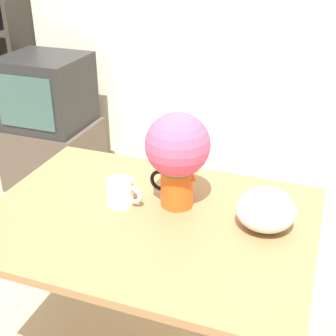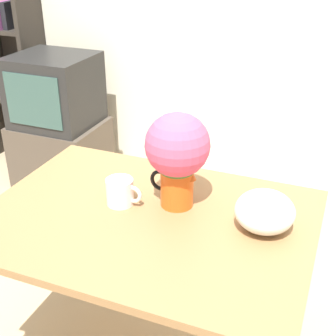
% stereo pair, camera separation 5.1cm
% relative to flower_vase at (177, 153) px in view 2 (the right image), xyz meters
% --- Properties ---
extents(table, '(1.18, 0.86, 0.76)m').
position_rel_flower_vase_xyz_m(table, '(-0.07, -0.12, -0.33)').
color(table, olive).
rests_on(table, ground_plane).
extents(flower_vase, '(0.23, 0.23, 0.36)m').
position_rel_flower_vase_xyz_m(flower_vase, '(0.00, 0.00, 0.00)').
color(flower_vase, '#E05619').
rests_on(flower_vase, table).
extents(coffee_mug, '(0.14, 0.10, 0.10)m').
position_rel_flower_vase_xyz_m(coffee_mug, '(-0.20, -0.07, -0.16)').
color(coffee_mug, white).
rests_on(coffee_mug, table).
extents(white_bowl, '(0.21, 0.21, 0.14)m').
position_rel_flower_vase_xyz_m(white_bowl, '(0.33, -0.04, -0.14)').
color(white_bowl, white).
rests_on(white_bowl, table).
extents(tv_stand, '(0.60, 0.50, 0.47)m').
position_rel_flower_vase_xyz_m(tv_stand, '(-1.33, 1.15, -0.74)').
color(tv_stand, '#4C4238').
rests_on(tv_stand, ground_plane).
extents(tv_set, '(0.53, 0.49, 0.48)m').
position_rel_flower_vase_xyz_m(tv_set, '(-1.33, 1.15, -0.27)').
color(tv_set, black).
rests_on(tv_set, tv_stand).
extents(bookshelf, '(0.46, 0.30, 1.75)m').
position_rel_flower_vase_xyz_m(bookshelf, '(-1.92, 1.46, -0.10)').
color(bookshelf, '#2D2823').
rests_on(bookshelf, ground_plane).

